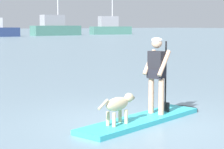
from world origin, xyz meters
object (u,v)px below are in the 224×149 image
(dog, at_px, (119,105))
(moored_boat_starboard, at_px, (55,28))
(moored_boat_port, at_px, (110,27))
(paddleboard, at_px, (148,118))
(person_paddler, at_px, (157,70))

(dog, relative_size, moored_boat_starboard, 0.08)
(moored_boat_port, bearing_deg, paddleboard, -125.97)
(paddleboard, distance_m, dog, 1.04)
(paddleboard, distance_m, person_paddler, 1.04)
(paddleboard, bearing_deg, moored_boat_starboard, 62.35)
(paddleboard, relative_size, person_paddler, 2.23)
(person_paddler, bearing_deg, dog, -167.67)
(person_paddler, xyz_separation_m, moored_boat_port, (46.49, 64.42, 0.40))
(moored_boat_starboard, bearing_deg, moored_boat_port, 4.76)
(moored_boat_starboard, bearing_deg, person_paddler, -117.45)
(moored_boat_starboard, relative_size, moored_boat_port, 1.01)
(dog, bearing_deg, moored_boat_starboard, 61.78)
(person_paddler, distance_m, dog, 1.38)
(moored_boat_port, bearing_deg, moored_boat_starboard, -175.24)
(paddleboard, bearing_deg, person_paddler, 12.33)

